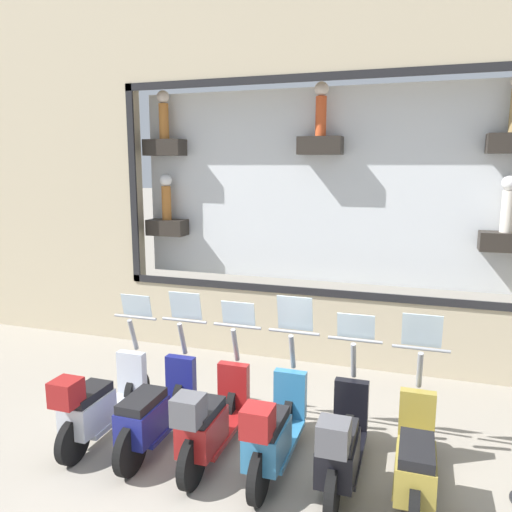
% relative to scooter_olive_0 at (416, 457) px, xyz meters
% --- Properties ---
extents(ground_plane, '(120.00, 120.00, 0.00)m').
position_rel_scooter_olive_0_xyz_m(ground_plane, '(-0.38, 1.65, -0.42)').
color(ground_plane, gray).
extents(building_facade, '(1.19, 36.00, 7.23)m').
position_rel_scooter_olive_0_xyz_m(building_facade, '(3.23, 1.65, 3.25)').
color(building_facade, tan).
rests_on(building_facade, ground_plane).
extents(scooter_olive_0, '(1.80, 0.60, 1.63)m').
position_rel_scooter_olive_0_xyz_m(scooter_olive_0, '(0.00, 0.00, 0.00)').
color(scooter_olive_0, black).
rests_on(scooter_olive_0, ground_plane).
extents(scooter_black_1, '(1.80, 0.61, 1.56)m').
position_rel_scooter_olive_0_xyz_m(scooter_black_1, '(-0.06, 0.71, 0.05)').
color(scooter_black_1, black).
rests_on(scooter_black_1, ground_plane).
extents(scooter_teal_2, '(1.81, 0.60, 1.71)m').
position_rel_scooter_olive_0_xyz_m(scooter_teal_2, '(-0.05, 1.41, 0.07)').
color(scooter_teal_2, black).
rests_on(scooter_teal_2, ground_plane).
extents(scooter_red_3, '(1.81, 0.60, 1.58)m').
position_rel_scooter_olive_0_xyz_m(scooter_red_3, '(-0.05, 2.12, 0.06)').
color(scooter_red_3, black).
rests_on(scooter_red_3, ground_plane).
extents(scooter_navy_4, '(1.81, 0.60, 1.64)m').
position_rel_scooter_olive_0_xyz_m(scooter_navy_4, '(0.01, 2.82, 0.02)').
color(scooter_navy_4, black).
rests_on(scooter_navy_4, ground_plane).
extents(scooter_silver_5, '(1.80, 0.61, 1.55)m').
position_rel_scooter_olive_0_xyz_m(scooter_silver_5, '(-0.06, 3.53, 0.05)').
color(scooter_silver_5, black).
rests_on(scooter_silver_5, ground_plane).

